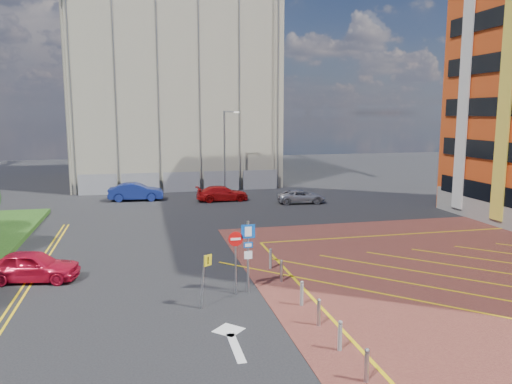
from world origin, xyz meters
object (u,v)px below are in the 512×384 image
object	(u,v)px
warning_sign	(205,274)
car_blue_back	(136,192)
lamp_back	(225,149)
sign_cluster	(244,250)
car_red_left	(32,266)
car_red_back	(222,193)
car_silver_back	(301,196)

from	to	relation	value
warning_sign	car_blue_back	size ratio (longest dim) A/B	0.47
lamp_back	sign_cluster	distance (m)	27.38
car_red_left	car_red_back	distance (m)	22.78
lamp_back	warning_sign	xyz separation A→B (m)	(-5.65, -28.38, -2.93)
car_red_left	sign_cluster	bearing A→B (deg)	-101.75
warning_sign	car_red_left	world-z (taller)	warning_sign
sign_cluster	car_blue_back	world-z (taller)	sign_cluster
car_red_left	warning_sign	bearing A→B (deg)	-114.31
sign_cluster	warning_sign	distance (m)	2.37
warning_sign	car_silver_back	bearing A→B (deg)	62.78
sign_cluster	car_silver_back	world-z (taller)	sign_cluster
sign_cluster	car_red_back	world-z (taller)	sign_cluster
warning_sign	car_red_left	bearing A→B (deg)	145.30
lamp_back	car_red_back	world-z (taller)	lamp_back
warning_sign	car_silver_back	size ratio (longest dim) A/B	0.54
warning_sign	car_red_left	distance (m)	9.06
sign_cluster	car_red_left	bearing A→B (deg)	157.87
sign_cluster	car_red_back	distance (m)	23.29
car_blue_back	warning_sign	bearing A→B (deg)	-170.23
car_red_back	car_silver_back	size ratio (longest dim) A/B	1.10
car_blue_back	car_red_back	world-z (taller)	car_blue_back
car_silver_back	lamp_back	bearing A→B (deg)	46.01
warning_sign	car_blue_back	bearing A→B (deg)	96.14
lamp_back	car_red_left	xyz separation A→B (m)	(-13.08, -23.23, -3.64)
car_red_back	car_red_left	bearing A→B (deg)	145.94
car_blue_back	lamp_back	bearing A→B (deg)	-72.98
warning_sign	car_silver_back	distance (m)	24.51
car_red_back	car_silver_back	world-z (taller)	car_red_back
lamp_back	car_blue_back	world-z (taller)	lamp_back
sign_cluster	car_silver_back	size ratio (longest dim) A/B	0.76
sign_cluster	warning_sign	size ratio (longest dim) A/B	1.43
sign_cluster	car_red_left	size ratio (longest dim) A/B	0.75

